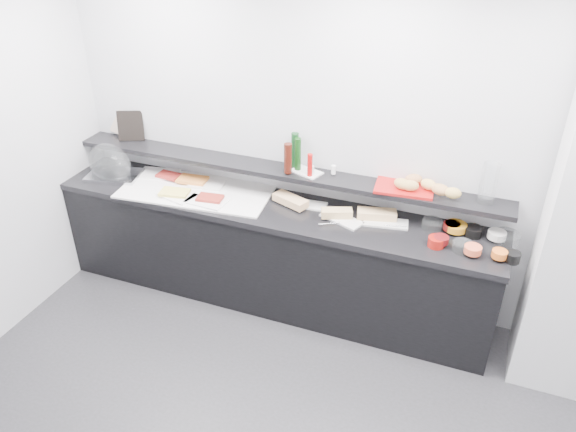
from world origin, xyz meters
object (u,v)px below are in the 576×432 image
(condiment_tray, at_px, (306,172))
(bread_tray, at_px, (404,187))
(cloche_base, at_px, (114,176))
(carafe, at_px, (489,183))
(framed_print, at_px, (131,126))
(sandwich_plate_mid, at_px, (342,219))

(condiment_tray, relative_size, bread_tray, 0.55)
(condiment_tray, xyz_separation_m, bread_tray, (0.76, 0.02, 0.00))
(cloche_base, distance_m, carafe, 3.05)
(framed_print, height_order, carafe, carafe)
(framed_print, xyz_separation_m, bread_tray, (2.41, -0.04, -0.12))
(cloche_base, distance_m, sandwich_plate_mid, 2.03)
(sandwich_plate_mid, bearing_deg, bread_tray, 47.97)
(condiment_tray, bearing_deg, framed_print, -163.24)
(cloche_base, relative_size, sandwich_plate_mid, 1.34)
(cloche_base, bearing_deg, bread_tray, -6.64)
(sandwich_plate_mid, distance_m, bread_tray, 0.52)
(condiment_tray, distance_m, carafe, 1.34)
(cloche_base, bearing_deg, carafe, -7.72)
(bread_tray, bearing_deg, framed_print, 173.66)
(bread_tray, bearing_deg, cloche_base, -179.82)
(sandwich_plate_mid, xyz_separation_m, framed_print, (-2.00, 0.25, 0.37))
(cloche_base, relative_size, bread_tray, 1.04)
(cloche_base, relative_size, carafe, 1.46)
(framed_print, xyz_separation_m, condiment_tray, (1.65, -0.06, -0.12))
(carafe, bearing_deg, cloche_base, -175.54)
(framed_print, distance_m, condiment_tray, 1.65)
(bread_tray, bearing_deg, carafe, -5.55)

